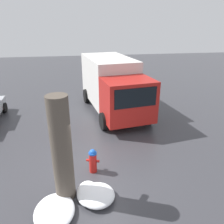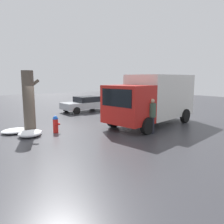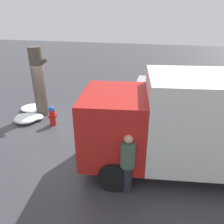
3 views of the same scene
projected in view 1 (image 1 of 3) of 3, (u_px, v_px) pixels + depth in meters
name	position (u px, v px, depth m)	size (l,w,h in m)	color
ground_plane	(93.00, 171.00, 8.01)	(60.00, 60.00, 0.00)	#38383D
fire_hydrant	(93.00, 160.00, 7.83)	(0.39, 0.48, 0.92)	red
tree_trunk	(62.00, 150.00, 6.27)	(0.92, 0.61, 3.31)	brown
delivery_truck	(112.00, 84.00, 12.90)	(6.78, 3.45, 3.12)	red
pedestrian	(146.00, 103.00, 11.79)	(0.40, 0.40, 1.85)	#23232D
snow_pile_by_hydrant	(97.00, 195.00, 6.69)	(1.11, 1.07, 0.32)	white
snow_pile_curbside	(54.00, 211.00, 6.17)	(1.41, 1.14, 0.24)	white
snow_pile_by_tree	(88.00, 193.00, 6.79)	(1.12, 0.71, 0.27)	white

